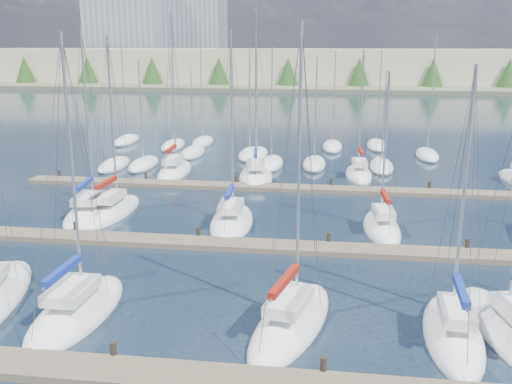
# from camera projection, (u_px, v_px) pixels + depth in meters

# --- Properties ---
(ground) EXTENTS (400.00, 400.00, 0.00)m
(ground) POSITION_uv_depth(u_px,v_px,m) (303.00, 134.00, 76.07)
(ground) COLOR #1C2A39
(ground) RESTS_ON ground
(dock_near) EXTENTS (44.00, 1.93, 1.10)m
(dock_near) POSITION_uv_depth(u_px,v_px,m) (211.00, 380.00, 20.50)
(dock_near) COLOR #6B5E4C
(dock_near) RESTS_ON ground
(dock_mid) EXTENTS (44.00, 1.93, 1.10)m
(dock_mid) POSITION_uv_depth(u_px,v_px,m) (261.00, 246.00, 33.91)
(dock_mid) COLOR #6B5E4C
(dock_mid) RESTS_ON ground
(dock_far) EXTENTS (44.00, 1.93, 1.10)m
(dock_far) POSITION_uv_depth(u_px,v_px,m) (282.00, 188.00, 47.32)
(dock_far) COLOR #6B5E4C
(dock_far) RESTS_ON ground
(sailboat_j) EXTENTS (3.26, 8.12, 13.43)m
(sailboat_j) POSITION_uv_depth(u_px,v_px,m) (232.00, 221.00, 38.45)
(sailboat_j) COLOR white
(sailboat_j) RESTS_ON ground
(sailboat_e) EXTENTS (2.80, 7.44, 11.86)m
(sailboat_e) POSITION_uv_depth(u_px,v_px,m) (453.00, 333.00, 23.70)
(sailboat_e) COLOR white
(sailboat_e) RESTS_ON ground
(sailboat_l) EXTENTS (2.69, 7.09, 10.89)m
(sailboat_l) POSITION_uv_depth(u_px,v_px,m) (382.00, 228.00, 37.13)
(sailboat_l) COLOR white
(sailboat_l) RESTS_ON ground
(sailboat_i) EXTENTS (2.43, 8.00, 13.11)m
(sailboat_i) POSITION_uv_depth(u_px,v_px,m) (114.00, 211.00, 40.75)
(sailboat_i) COLOR white
(sailboat_i) RESTS_ON ground
(sailboat_o) EXTENTS (4.03, 8.57, 15.33)m
(sailboat_o) POSITION_uv_depth(u_px,v_px,m) (256.00, 176.00, 51.22)
(sailboat_o) COLOR white
(sailboat_o) RESTS_ON ground
(sailboat_h) EXTENTS (4.03, 8.44, 13.63)m
(sailboat_h) POSITION_uv_depth(u_px,v_px,m) (91.00, 213.00, 40.38)
(sailboat_h) COLOR white
(sailboat_h) RESTS_ON ground
(sailboat_d) EXTENTS (4.43, 8.61, 13.50)m
(sailboat_d) POSITION_uv_depth(u_px,v_px,m) (291.00, 322.00, 24.67)
(sailboat_d) COLOR white
(sailboat_d) RESTS_ON ground
(sailboat_n) EXTENTS (2.96, 8.68, 15.34)m
(sailboat_n) POSITION_uv_depth(u_px,v_px,m) (175.00, 171.00, 53.26)
(sailboat_n) COLOR white
(sailboat_n) RESTS_ON ground
(sailboat_c) EXTENTS (3.11, 7.88, 13.09)m
(sailboat_c) POSITION_uv_depth(u_px,v_px,m) (77.00, 311.00, 25.68)
(sailboat_c) COLOR white
(sailboat_c) RESTS_ON ground
(sailboat_p) EXTENTS (2.68, 7.05, 12.04)m
(sailboat_p) POSITION_uv_depth(u_px,v_px,m) (359.00, 174.00, 52.01)
(sailboat_p) COLOR white
(sailboat_p) RESTS_ON ground
(distant_boats) EXTENTS (36.93, 20.75, 13.30)m
(distant_boats) POSITION_uv_depth(u_px,v_px,m) (254.00, 154.00, 61.02)
(distant_boats) COLOR #9EA0A5
(distant_boats) RESTS_ON ground
(shoreline) EXTENTS (400.00, 60.00, 38.00)m
(shoreline) POSITION_uv_depth(u_px,v_px,m) (274.00, 58.00, 161.88)
(shoreline) COLOR #666B51
(shoreline) RESTS_ON ground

